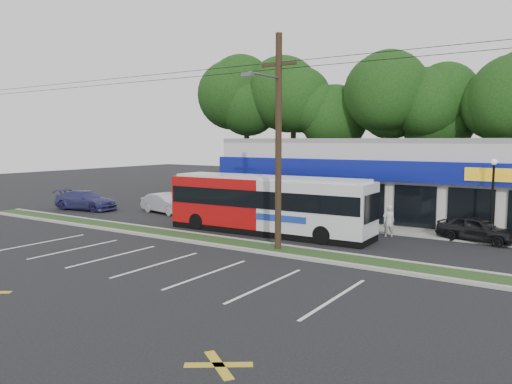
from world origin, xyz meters
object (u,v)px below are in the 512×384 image
Objects in this scene: lamp_post at (493,190)px; car_blue at (86,200)px; metrobus at (268,203)px; car_silver at (166,203)px; car_dark at (477,229)px; pedestrian_a at (389,221)px; utility_pole at (274,135)px; pedestrian_b at (355,223)px.

lamp_post is 27.44m from car_blue.
car_silver is at bearing 164.39° from metrobus.
car_silver reaches higher than car_dark.
pedestrian_a is at bearing -93.13° from car_blue.
utility_pole is 14.84m from car_silver.
utility_pole is 12.87× the size of car_dark.
car_blue is at bearing -23.15° from pedestrian_a.
utility_pole is at bearing -136.05° from lamp_post.
pedestrian_a is (5.93, 2.78, -0.84)m from metrobus.
utility_pole is at bearing 33.15° from pedestrian_a.
utility_pole reaches higher than lamp_post.
pedestrian_b is at bearing -96.23° from car_blue.
car_blue is 2.91× the size of pedestrian_a.
lamp_post is at bearing -74.76° from car_silver.
lamp_post is at bearing 20.07° from metrobus.
car_silver is (-10.11, 2.50, -0.99)m from metrobus.
car_dark is 2.27× the size of pedestrian_a.
car_blue is (-18.93, 4.05, -4.69)m from utility_pole.
metrobus is 2.41× the size of car_blue.
car_blue is 22.40m from pedestrian_a.
car_blue is (-27.10, -3.83, -1.95)m from lamp_post.
car_blue is at bearing -8.57° from pedestrian_b.
lamp_post reaches higher than pedestrian_a.
metrobus is 16.38m from car_blue.
pedestrian_a is (-4.21, -1.17, 0.19)m from car_dark.
car_dark is (10.14, 3.95, -1.03)m from metrobus.
car_blue is 3.06× the size of pedestrian_b.
utility_pole is 11.68m from car_dark.
car_blue is at bearing 176.62° from metrobus.
metrobus reaches higher than car_dark.
car_dark is 6.15m from pedestrian_b.
car_blue is at bearing 118.34° from car_silver.
utility_pole is 11.62× the size of car_silver.
lamp_post reaches higher than metrobus.
utility_pole reaches higher than pedestrian_a.
pedestrian_a is 1.05× the size of pedestrian_b.
car_blue is at bearing 107.61° from car_dark.
metrobus is 6.60m from pedestrian_a.
metrobus is at bearing -158.20° from lamp_post.
metrobus is at bearing -3.95° from pedestrian_a.
car_blue is (-6.23, -2.03, 0.01)m from car_silver.
metrobus is 7.00× the size of pedestrian_a.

